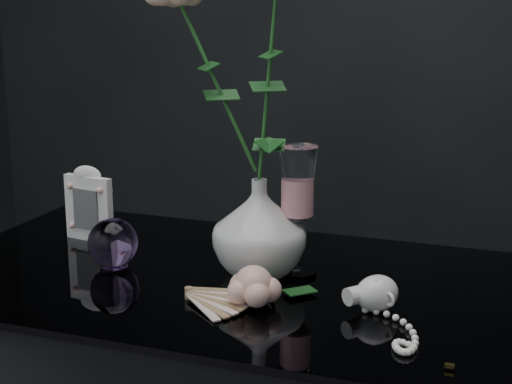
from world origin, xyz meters
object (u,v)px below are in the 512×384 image
at_px(loose_rose, 253,286).
at_px(pearl_jar, 377,292).
at_px(picture_frame, 89,203).
at_px(paperweight, 113,243).
at_px(vase, 259,228).
at_px(wine_glass, 297,211).

height_order(loose_rose, pearl_jar, loose_rose).
height_order(picture_frame, pearl_jar, picture_frame).
bearing_deg(paperweight, picture_frame, 135.17).
bearing_deg(loose_rose, vase, 92.05).
height_order(wine_glass, paperweight, wine_glass).
height_order(vase, pearl_jar, vase).
distance_m(picture_frame, pearl_jar, 0.60).
bearing_deg(vase, loose_rose, -73.78).
bearing_deg(pearl_jar, paperweight, -145.67).
relative_size(vase, pearl_jar, 0.82).
bearing_deg(pearl_jar, wine_glass, -175.52).
relative_size(wine_glass, paperweight, 2.54).
bearing_deg(pearl_jar, vase, -162.67).
relative_size(picture_frame, paperweight, 1.69).
xyz_separation_m(vase, picture_frame, (-0.37, 0.07, -0.01)).
xyz_separation_m(picture_frame, paperweight, (0.12, -0.12, -0.03)).
bearing_deg(pearl_jar, picture_frame, -156.15).
relative_size(wine_glass, pearl_jar, 1.10).
height_order(vase, loose_rose, vase).
xyz_separation_m(picture_frame, pearl_jar, (0.58, -0.15, -0.04)).
xyz_separation_m(loose_rose, pearl_jar, (0.18, 0.05, -0.00)).
distance_m(wine_glass, loose_rose, 0.17).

